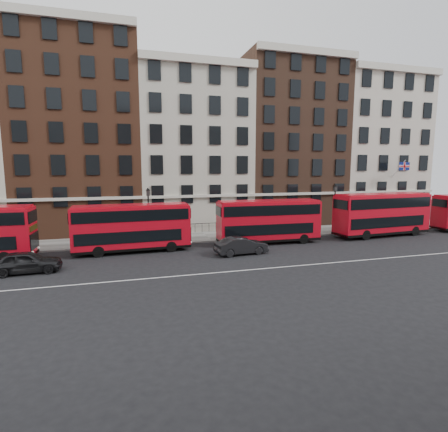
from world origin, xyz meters
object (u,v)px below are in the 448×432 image
object	(u,v)px
bus_d	(382,213)
traffic_light	(396,209)
car_rear	(26,262)
car_front	(241,246)
bus_c	(268,220)
bus_b	(132,227)

from	to	relation	value
bus_d	traffic_light	size ratio (longest dim) A/B	3.40
car_rear	car_front	xyz separation A→B (m)	(16.25, 0.87, -0.04)
bus_d	car_rear	xyz separation A→B (m)	(-33.31, -4.28, -1.68)
car_rear	car_front	distance (m)	16.27
bus_d	bus_c	bearing A→B (deg)	175.84
car_rear	traffic_light	distance (m)	38.23
bus_d	car_front	distance (m)	17.49
bus_d	traffic_light	xyz separation A→B (m)	(4.25, 2.62, -0.03)
bus_d	traffic_light	world-z (taller)	bus_d
bus_d	car_rear	distance (m)	33.63
car_front	traffic_light	distance (m)	22.22
car_rear	traffic_light	size ratio (longest dim) A/B	1.41
car_rear	bus_b	bearing A→B (deg)	-62.37
bus_b	traffic_light	world-z (taller)	bus_b
car_rear	traffic_light	bearing A→B (deg)	-82.24
bus_b	car_rear	xyz separation A→B (m)	(-7.33, -4.28, -1.45)
bus_b	bus_d	world-z (taller)	bus_d
bus_b	bus_c	size ratio (longest dim) A/B	0.99
bus_b	bus_c	bearing A→B (deg)	-2.06
bus_c	car_front	xyz separation A→B (m)	(-3.93, -3.42, -1.51)
car_front	bus_d	bearing A→B (deg)	-84.53
bus_d	car_rear	bearing A→B (deg)	-176.82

